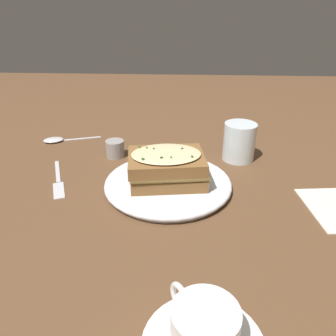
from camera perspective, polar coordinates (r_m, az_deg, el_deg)
ground_plane at (r=0.68m, az=-2.18°, el=-4.47°), size 2.40×2.40×0.00m
dinner_plate at (r=0.70m, az=-0.00°, el=-2.74°), size 0.27×0.27×0.02m
sandwich at (r=0.67m, az=-0.14°, el=0.18°), size 0.14×0.17×0.07m
teacup_with_saucer at (r=0.42m, az=6.24°, el=-26.47°), size 0.15×0.15×0.06m
water_glass at (r=0.83m, az=12.30°, el=4.49°), size 0.08×0.08×0.09m
fork at (r=0.76m, az=-18.53°, el=-2.34°), size 0.17×0.08×0.00m
spoon at (r=0.98m, az=-18.76°, el=4.69°), size 0.07×0.16×0.01m
condiment_pot at (r=0.84m, az=-9.19°, el=3.34°), size 0.05×0.05×0.04m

